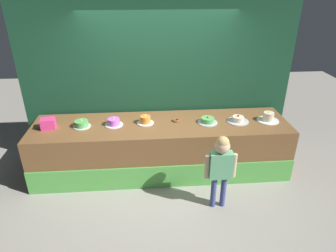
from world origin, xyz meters
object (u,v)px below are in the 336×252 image
object	(u,v)px
pink_box	(48,124)
cake_left	(114,122)
cake_center_left	(145,120)
cake_right	(238,120)
cake_far_right	(268,117)
donut	(176,120)
cake_far_left	(82,124)
child_figure	(221,163)
cake_center_right	(208,120)

from	to	relation	value
pink_box	cake_left	world-z (taller)	pink_box
cake_center_left	cake_right	distance (m)	1.48
cake_far_right	donut	bearing A→B (deg)	175.90
pink_box	cake_far_left	world-z (taller)	pink_box
child_figure	cake_center_right	world-z (taller)	child_figure
pink_box	donut	xyz separation A→B (m)	(1.98, 0.09, -0.07)
cake_far_right	cake_far_left	bearing A→B (deg)	179.45
cake_center_right	donut	bearing A→B (deg)	168.97
child_figure	pink_box	size ratio (longest dim) A/B	5.36
pink_box	cake_center_right	xyz separation A→B (m)	(2.47, -0.00, -0.04)
child_figure	cake_far_right	xyz separation A→B (m)	(0.99, 0.95, 0.19)
pink_box	cake_center_left	size ratio (longest dim) A/B	0.79
cake_right	cake_far_right	bearing A→B (deg)	-1.30
cake_far_left	cake_center_left	bearing A→B (deg)	2.51
pink_box	cake_far_right	distance (m)	3.46
donut	cake_center_left	distance (m)	0.50
child_figure	cake_right	size ratio (longest dim) A/B	3.21
cake_center_right	cake_right	distance (m)	0.49
cake_far_left	pink_box	bearing A→B (deg)	-178.06
cake_far_left	cake_center_right	bearing A→B (deg)	-0.54
child_figure	cake_far_left	world-z (taller)	child_figure
cake_far_left	cake_right	distance (m)	2.47
cake_center_left	cake_center_right	xyz separation A→B (m)	(0.99, -0.06, -0.02)
cake_center_left	cake_far_left	bearing A→B (deg)	-177.49
cake_center_left	cake_center_right	distance (m)	0.99
pink_box	cake_left	xyz separation A→B (m)	(0.99, 0.03, -0.03)
donut	cake_far_left	bearing A→B (deg)	-177.00
pink_box	cake_far_left	xyz separation A→B (m)	(0.49, 0.02, -0.03)
donut	cake_right	world-z (taller)	cake_right
cake_left	cake_center_right	world-z (taller)	cake_left
donut	cake_left	xyz separation A→B (m)	(-0.99, -0.06, 0.03)
child_figure	cake_center_right	size ratio (longest dim) A/B	3.52
cake_center_left	cake_right	world-z (taller)	cake_center_left
cake_center_right	cake_right	xyz separation A→B (m)	(0.49, 0.00, -0.00)
cake_left	cake_center_right	xyz separation A→B (m)	(1.48, -0.03, -0.01)
donut	pink_box	bearing A→B (deg)	-177.27
cake_far_left	donut	bearing A→B (deg)	3.00
child_figure	cake_center_left	xyz separation A→B (m)	(-0.98, 1.02, 0.19)
pink_box	cake_right	xyz separation A→B (m)	(2.96, -0.00, -0.05)
cake_far_left	cake_right	size ratio (longest dim) A/B	0.78
pink_box	cake_far_left	distance (m)	0.50
cake_center_right	cake_right	world-z (taller)	cake_right
cake_left	cake_far_left	bearing A→B (deg)	-178.34
cake_left	cake_right	world-z (taller)	cake_left
donut	cake_far_right	xyz separation A→B (m)	(1.48, -0.11, 0.04)
cake_left	cake_right	bearing A→B (deg)	-0.92
donut	cake_far_right	size ratio (longest dim) A/B	0.34
cake_far_left	cake_center_right	world-z (taller)	cake_far_left
cake_far_left	cake_far_right	xyz separation A→B (m)	(2.96, -0.03, 0.01)
donut	cake_center_right	distance (m)	0.50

